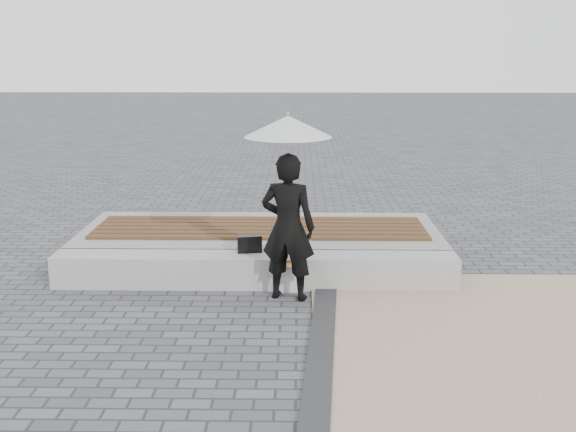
% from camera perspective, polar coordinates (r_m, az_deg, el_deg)
% --- Properties ---
extents(ground, '(80.00, 80.00, 0.00)m').
position_cam_1_polar(ground, '(6.96, -3.67, -10.35)').
color(ground, '#525358').
rests_on(ground, ground).
extents(edging_band, '(0.61, 5.20, 0.04)m').
position_cam_1_polar(edging_band, '(6.48, 2.75, -12.08)').
color(edging_band, '#2C2C2E').
rests_on(edging_band, ground).
extents(seating_ledge, '(5.00, 0.45, 0.40)m').
position_cam_1_polar(seating_ledge, '(8.37, -2.82, -4.58)').
color(seating_ledge, '#B0AFAA').
rests_on(seating_ledge, ground).
extents(timber_platform, '(5.00, 2.00, 0.40)m').
position_cam_1_polar(timber_platform, '(9.51, -2.36, -2.28)').
color(timber_platform, gray).
rests_on(timber_platform, ground).
extents(timber_decking, '(4.60, 1.20, 0.04)m').
position_cam_1_polar(timber_decking, '(9.45, -2.37, -1.00)').
color(timber_decking, brown).
rests_on(timber_decking, timber_platform).
extents(woman, '(0.71, 0.55, 1.73)m').
position_cam_1_polar(woman, '(7.74, -0.00, -0.96)').
color(woman, black).
rests_on(woman, ground).
extents(parasol, '(0.98, 0.98, 1.25)m').
position_cam_1_polar(parasol, '(7.53, -0.00, 7.63)').
color(parasol, '#BCBCC1').
rests_on(parasol, ground).
extents(handbag, '(0.32, 0.16, 0.21)m').
position_cam_1_polar(handbag, '(8.37, -3.29, -2.39)').
color(handbag, black).
rests_on(handbag, seating_ledge).
extents(canvas_tote, '(0.35, 0.16, 0.35)m').
position_cam_1_polar(canvas_tote, '(8.16, 0.15, -5.23)').
color(canvas_tote, silver).
rests_on(canvas_tote, ground).
extents(magazine, '(0.41, 0.37, 0.01)m').
position_cam_1_polar(magazine, '(8.05, 0.15, -4.12)').
color(magazine, '#CC2F47').
rests_on(magazine, canvas_tote).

